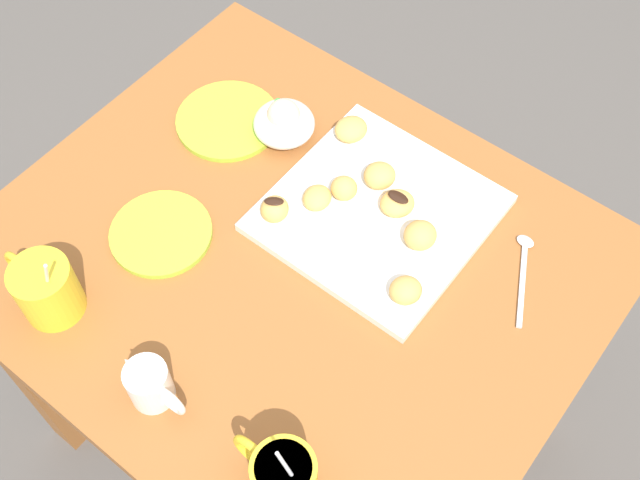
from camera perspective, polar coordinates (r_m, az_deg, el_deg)
name	(u,v)px	position (r m, az deg, el deg)	size (l,w,h in m)	color
ground_plane	(300,422)	(1.86, -1.44, -12.92)	(8.00, 8.00, 0.00)	#514C47
dining_table	(293,303)	(1.33, -1.96, -4.50)	(0.90, 0.77, 0.71)	#935628
pastry_plate_square	(378,213)	(1.25, 4.16, 1.94)	(0.32, 0.32, 0.02)	white
coffee_mug_yellow_left	(283,477)	(1.02, -2.68, -16.61)	(0.12, 0.08, 0.15)	yellow
coffee_mug_yellow_right	(45,288)	(1.19, -19.08, -3.25)	(0.13, 0.09, 0.15)	yellow
cream_pitcher_white	(150,384)	(1.10, -12.09, -10.05)	(0.10, 0.06, 0.07)	white
ice_cream_bowl	(284,122)	(1.33, -2.60, 8.45)	(0.10, 0.10, 0.08)	white
saucer_lime_left	(228,120)	(1.38, -6.62, 8.50)	(0.18, 0.18, 0.01)	#9EC633
saucer_lime_right	(161,233)	(1.25, -11.32, 0.46)	(0.16, 0.16, 0.01)	#9EC633
loose_spoon_near_saucer	(523,268)	(1.24, 14.35, -1.94)	(0.08, 0.15, 0.01)	silver
beignet_0	(275,209)	(1.22, -3.27, 2.22)	(0.04, 0.05, 0.04)	#DBA351
chocolate_drizzle_0	(274,201)	(1.20, -3.31, 2.79)	(0.03, 0.02, 0.01)	black
beignet_1	(317,198)	(1.24, -0.21, 3.04)	(0.05, 0.04, 0.03)	#DBA351
beignet_2	(397,203)	(1.24, 5.56, 2.63)	(0.05, 0.05, 0.03)	#DBA351
chocolate_drizzle_2	(398,197)	(1.22, 5.62, 3.08)	(0.04, 0.02, 0.01)	black
beignet_3	(351,129)	(1.32, 2.23, 7.94)	(0.06, 0.05, 0.03)	#DBA351
beignet_4	(380,176)	(1.26, 4.29, 4.63)	(0.05, 0.05, 0.04)	#DBA351
beignet_5	(420,235)	(1.20, 7.19, 0.34)	(0.05, 0.05, 0.04)	#DBA351
beignet_6	(345,189)	(1.24, 1.83, 3.67)	(0.04, 0.04, 0.04)	#DBA351
beignet_7	(406,290)	(1.15, 6.15, -3.60)	(0.05, 0.05, 0.03)	#DBA351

